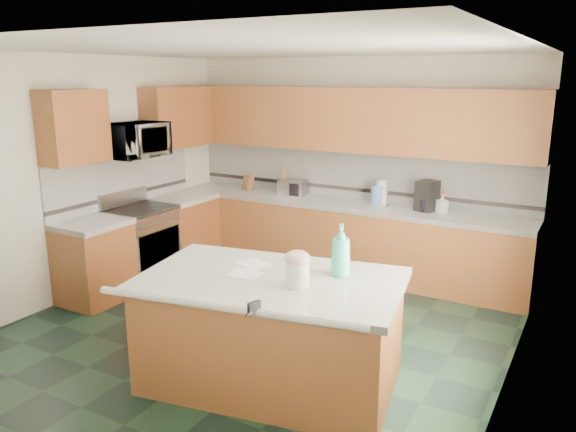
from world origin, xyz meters
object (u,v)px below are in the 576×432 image
Objects in this scene: island_base at (271,334)px; coffee_maker at (427,196)px; soap_bottle_island at (341,250)px; island_top at (271,281)px; treat_jar at (297,274)px; toaster_oven at (292,188)px; knife_block at (248,183)px.

island_base is 5.50× the size of coffee_maker.
soap_bottle_island reaches higher than island_base.
treat_jar is at bearing -23.56° from island_top.
coffee_maker is at bearing 93.01° from treat_jar.
soap_bottle_island is at bearing -73.06° from coffee_maker.
coffee_maker is (-0.04, 2.52, -0.03)m from soap_bottle_island.
toaster_oven is at bearing 106.94° from soap_bottle_island.
island_top is 4.91× the size of soap_bottle_island.
treat_jar is at bearing -23.56° from island_base.
coffee_maker is (0.42, 2.84, 0.21)m from island_top.
soap_bottle_island is 1.18× the size of coffee_maker.
island_top is at bearing -164.69° from soap_bottle_island.
knife_block is at bearing 116.09° from island_top.
island_base is 5.60× the size of toaster_oven.
island_top is 3.50m from knife_block.
island_top is 5.89× the size of toaster_oven.
treat_jar is (0.27, -0.06, 0.58)m from island_base.
coffee_maker is at bearing 14.33° from knife_block.
toaster_oven is at bearing 105.58° from island_base.
island_base is 0.95× the size of island_top.
knife_block is at bearing 135.31° from treat_jar.
soap_bottle_island is 1.99× the size of knife_block.
knife_block is 0.60× the size of toaster_oven.
treat_jar is at bearing -135.08° from soap_bottle_island.
island_top is 9.78× the size of knife_block.
island_base is at bearing -39.72° from knife_block.
treat_jar is 0.90× the size of knife_block.
toaster_oven reaches higher than island_top.
knife_block reaches higher than island_top.
soap_bottle_island is (0.46, 0.32, 0.70)m from island_base.
coffee_maker reaches higher than treat_jar.
soap_bottle_island is at bearing 24.22° from island_base.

